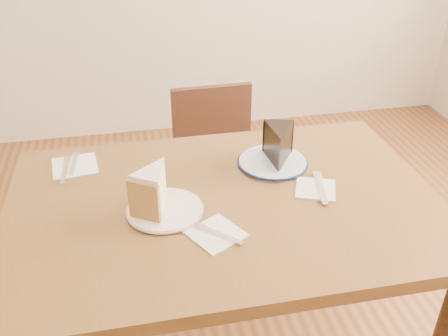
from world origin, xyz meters
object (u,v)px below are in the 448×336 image
chair_far (219,176)px  plate_cream (165,210)px  chocolate_cake (279,147)px  plate_navy (273,162)px  table (224,228)px  carrot_cake (156,189)px

chair_far → plate_cream: 0.76m
chair_far → plate_cream: (-0.27, -0.64, 0.31)m
plate_cream → chocolate_cake: chocolate_cake is taller
plate_navy → plate_cream: bearing=-152.3°
table → plate_navy: plate_navy is taller
chair_far → chocolate_cake: size_ratio=6.05×
chocolate_cake → carrot_cake: bearing=37.2°
table → chocolate_cake: bearing=37.6°
plate_cream → chocolate_cake: 0.41m
table → plate_navy: size_ratio=5.71×
chair_far → carrot_cake: carrot_cake is taller
chocolate_cake → chair_far: bearing=-63.0°
plate_cream → carrot_cake: carrot_cake is taller
chair_far → chocolate_cake: (0.10, -0.46, 0.37)m
plate_navy → carrot_cake: size_ratio=1.77×
plate_cream → plate_navy: bearing=27.7°
table → carrot_cake: bearing=-178.3°
table → carrot_cake: carrot_cake is taller
plate_navy → chocolate_cake: (0.01, -0.01, 0.06)m
carrot_cake → chocolate_cake: carrot_cake is taller
plate_navy → chocolate_cake: bearing=-32.9°
plate_cream → plate_navy: size_ratio=0.95×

